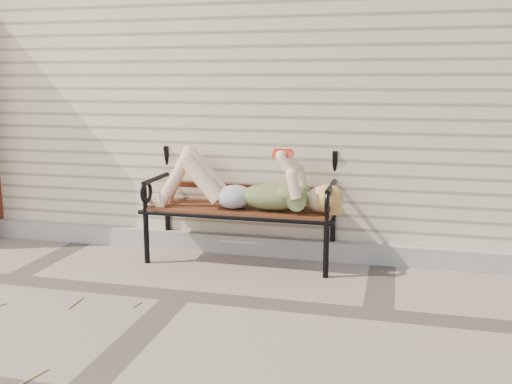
# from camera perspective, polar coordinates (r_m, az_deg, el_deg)

# --- Properties ---
(ground) EXTENTS (80.00, 80.00, 0.00)m
(ground) POSITION_cam_1_polar(r_m,az_deg,el_deg) (3.75, -7.66, -10.22)
(ground) COLOR gray
(ground) RESTS_ON ground
(house_wall) EXTENTS (8.00, 4.00, 3.00)m
(house_wall) POSITION_cam_1_polar(r_m,az_deg,el_deg) (6.38, 2.10, 12.42)
(house_wall) COLOR beige
(house_wall) RESTS_ON ground
(foundation_strip) EXTENTS (8.00, 0.10, 0.15)m
(foundation_strip) POSITION_cam_1_polar(r_m,az_deg,el_deg) (4.59, -3.25, -5.11)
(foundation_strip) COLOR #AFA79E
(foundation_strip) RESTS_ON ground
(garden_bench) EXTENTS (1.53, 0.61, 0.99)m
(garden_bench) POSITION_cam_1_polar(r_m,az_deg,el_deg) (4.33, -1.27, 0.46)
(garden_bench) COLOR black
(garden_bench) RESTS_ON ground
(reading_woman) EXTENTS (1.44, 0.33, 0.45)m
(reading_woman) POSITION_cam_1_polar(r_m,az_deg,el_deg) (4.21, -1.53, 0.60)
(reading_woman) COLOR #0A3546
(reading_woman) RESTS_ON ground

